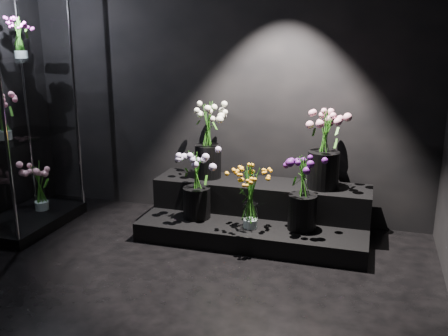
% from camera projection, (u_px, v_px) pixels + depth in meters
% --- Properties ---
extents(floor, '(4.00, 4.00, 0.00)m').
position_uv_depth(floor, '(135.00, 314.00, 3.27)').
color(floor, black).
rests_on(floor, ground).
extents(wall_back, '(4.00, 0.00, 4.00)m').
position_uv_depth(wall_back, '(224.00, 74.00, 4.74)').
color(wall_back, black).
rests_on(wall_back, floor).
extents(display_riser, '(1.99, 0.89, 0.44)m').
position_uv_depth(display_riser, '(258.00, 213.00, 4.57)').
color(display_riser, black).
rests_on(display_riser, floor).
extents(display_case, '(0.62, 1.03, 2.27)m').
position_uv_depth(display_case, '(16.00, 107.00, 4.45)').
color(display_case, black).
rests_on(display_case, floor).
extents(bouquet_orange_bells, '(0.36, 0.36, 0.55)m').
position_uv_depth(bouquet_orange_bells, '(251.00, 196.00, 4.20)').
color(bouquet_orange_bells, white).
rests_on(bouquet_orange_bells, display_riser).
extents(bouquet_lilac, '(0.41, 0.41, 0.63)m').
position_uv_depth(bouquet_lilac, '(196.00, 180.00, 4.42)').
color(bouquet_lilac, black).
rests_on(bouquet_lilac, display_riser).
extents(bouquet_purple, '(0.43, 0.43, 0.63)m').
position_uv_depth(bouquet_purple, '(303.00, 189.00, 4.15)').
color(bouquet_purple, black).
rests_on(bouquet_purple, display_riser).
extents(bouquet_cream_roses, '(0.47, 0.47, 0.72)m').
position_uv_depth(bouquet_cream_roses, '(208.00, 135.00, 4.67)').
color(bouquet_cream_roses, black).
rests_on(bouquet_cream_roses, display_riser).
extents(bouquet_pink_roses, '(0.49, 0.49, 0.69)m').
position_uv_depth(bouquet_pink_roses, '(325.00, 145.00, 4.35)').
color(bouquet_pink_roses, black).
rests_on(bouquet_pink_roses, display_riser).
extents(bouquet_case_pink, '(0.35, 0.35, 0.40)m').
position_uv_depth(bouquet_case_pink, '(2.00, 115.00, 4.27)').
color(bouquet_case_pink, white).
rests_on(bouquet_case_pink, display_case).
extents(bouquet_case_magenta, '(0.29, 0.29, 0.36)m').
position_uv_depth(bouquet_case_magenta, '(19.00, 37.00, 4.45)').
color(bouquet_case_magenta, white).
rests_on(bouquet_case_magenta, display_case).
extents(bouquet_case_base_pink, '(0.35, 0.35, 0.47)m').
position_uv_depth(bouquet_case_base_pink, '(40.00, 185.00, 4.82)').
color(bouquet_case_base_pink, white).
rests_on(bouquet_case_base_pink, display_case).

